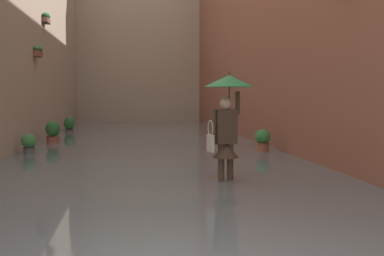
{
  "coord_description": "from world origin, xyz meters",
  "views": [
    {
      "loc": [
        0.61,
        3.26,
        1.76
      ],
      "look_at": [
        -0.47,
        -5.11,
        1.19
      ],
      "focal_mm": 45.62,
      "sensor_mm": 36.0,
      "label": 1
    }
  ],
  "objects_px": {
    "potted_plant_mid_left": "(263,141)",
    "potted_plant_mid_right": "(29,145)",
    "potted_plant_near_right": "(69,126)",
    "person_wading": "(227,109)",
    "potted_plant_far_right": "(53,134)"
  },
  "relations": [
    {
      "from": "person_wading",
      "to": "potted_plant_mid_right",
      "type": "distance_m",
      "value": 6.8
    },
    {
      "from": "potted_plant_mid_right",
      "to": "potted_plant_far_right",
      "type": "height_order",
      "value": "potted_plant_far_right"
    },
    {
      "from": "person_wading",
      "to": "potted_plant_mid_right",
      "type": "height_order",
      "value": "person_wading"
    },
    {
      "from": "potted_plant_far_right",
      "to": "potted_plant_mid_left",
      "type": "distance_m",
      "value": 7.1
    },
    {
      "from": "potted_plant_far_right",
      "to": "potted_plant_mid_left",
      "type": "height_order",
      "value": "potted_plant_far_right"
    },
    {
      "from": "potted_plant_far_right",
      "to": "person_wading",
      "type": "bearing_deg",
      "value": 119.16
    },
    {
      "from": "potted_plant_mid_right",
      "to": "potted_plant_near_right",
      "type": "height_order",
      "value": "potted_plant_near_right"
    },
    {
      "from": "potted_plant_mid_right",
      "to": "potted_plant_near_right",
      "type": "bearing_deg",
      "value": -91.31
    },
    {
      "from": "potted_plant_near_right",
      "to": "potted_plant_mid_left",
      "type": "bearing_deg",
      "value": 128.21
    },
    {
      "from": "potted_plant_mid_right",
      "to": "potted_plant_mid_left",
      "type": "xyz_separation_m",
      "value": [
        -6.51,
        0.39,
        0.05
      ]
    },
    {
      "from": "person_wading",
      "to": "potted_plant_near_right",
      "type": "height_order",
      "value": "person_wading"
    },
    {
      "from": "potted_plant_mid_left",
      "to": "potted_plant_mid_right",
      "type": "bearing_deg",
      "value": -3.39
    },
    {
      "from": "person_wading",
      "to": "potted_plant_mid_left",
      "type": "xyz_separation_m",
      "value": [
        -1.95,
        -4.53,
        -1.05
      ]
    },
    {
      "from": "person_wading",
      "to": "potted_plant_far_right",
      "type": "xyz_separation_m",
      "value": [
        4.35,
        -7.8,
        -1.03
      ]
    },
    {
      "from": "potted_plant_mid_left",
      "to": "potted_plant_far_right",
      "type": "bearing_deg",
      "value": -27.36
    }
  ]
}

